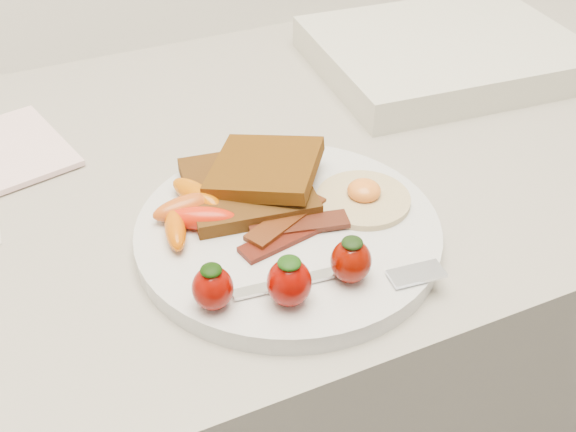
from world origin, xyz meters
name	(u,v)px	position (x,y,z in m)	size (l,w,h in m)	color
counter	(234,429)	(0.00, 1.70, 0.45)	(2.00, 0.60, 0.90)	gray
plate	(288,233)	(0.02, 1.56, 0.91)	(0.27, 0.27, 0.02)	silver
toast_lower	(247,187)	(0.00, 1.62, 0.93)	(0.11, 0.11, 0.01)	#321F0B
toast_upper	(265,168)	(0.02, 1.62, 0.94)	(0.09, 0.09, 0.01)	black
fried_egg	(363,197)	(0.10, 1.56, 0.92)	(0.11, 0.11, 0.02)	beige
bacon_strips	(290,227)	(0.02, 1.55, 0.92)	(0.11, 0.07, 0.01)	black
baby_carrots	(191,211)	(-0.06, 1.60, 0.93)	(0.07, 0.10, 0.02)	#C24D14
strawberries	(287,276)	(-0.02, 1.48, 0.94)	(0.14, 0.05, 0.04)	#770701
fork	(353,277)	(0.04, 1.47, 0.92)	(0.17, 0.06, 0.00)	silver
notepad	(13,148)	(-0.18, 1.81, 0.91)	(0.10, 0.14, 0.01)	#FDCED2
appliance	(444,52)	(0.34, 1.79, 0.92)	(0.31, 0.25, 0.04)	beige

